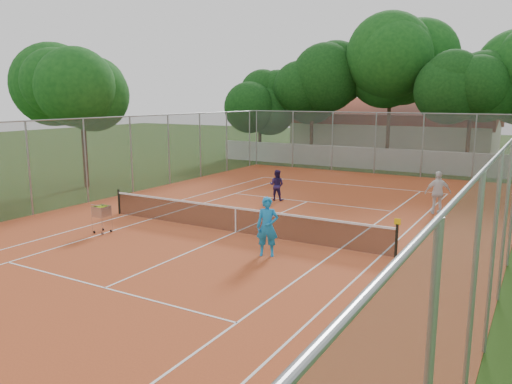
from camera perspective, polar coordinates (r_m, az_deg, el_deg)
The scene contains 12 objects.
ground at distance 18.62m, azimuth -2.33°, elevation -4.68°, with size 120.00×120.00×0.00m, color #1D390F.
court_pad at distance 18.61m, azimuth -2.33°, elevation -4.65°, with size 18.00×34.00×0.02m, color #B04922.
court_lines at distance 18.61m, azimuth -2.33°, elevation -4.61°, with size 10.98×23.78×0.01m, color white.
tennis_net at distance 18.49m, azimuth -2.35°, elevation -3.15°, with size 11.88×0.10×0.98m, color black.
perimeter_fence at distance 18.19m, azimuth -2.38°, elevation 1.41°, with size 18.00×34.00×4.00m, color slate.
boundary_wall at distance 35.71m, azimuth 14.32°, elevation 3.65°, with size 26.00×0.30×1.50m, color silver.
clubhouse at distance 45.71m, azimuth 15.50°, elevation 6.90°, with size 16.40×9.00×4.40m, color beige.
tropical_trees at distance 38.35m, azimuth 15.89°, elevation 10.41°, with size 29.00×19.00×10.00m, color black.
player_near at distance 15.67m, azimuth 1.31°, elevation -3.98°, with size 0.69×0.45×1.89m, color #1782CB.
player_far_left at distance 24.23m, azimuth 2.39°, elevation 0.80°, with size 0.73×0.57×1.50m, color #261B51.
player_far_right at distance 22.71m, azimuth 20.08°, elevation -0.07°, with size 1.09×0.45×1.85m, color white.
ball_hopper at distance 19.20m, azimuth -17.20°, elevation -2.89°, with size 0.54×0.54×1.12m, color silver.
Camera 1 is at (9.69, -15.11, 4.94)m, focal length 35.00 mm.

